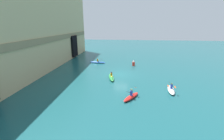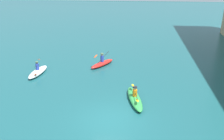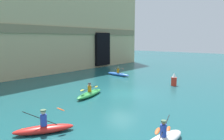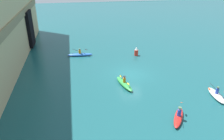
% 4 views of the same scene
% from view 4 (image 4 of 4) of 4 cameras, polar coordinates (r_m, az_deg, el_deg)
% --- Properties ---
extents(ground_plane, '(120.00, 120.00, 0.00)m').
position_cam_4_polar(ground_plane, '(26.27, 4.95, -1.14)').
color(ground_plane, '#195156').
extents(kayak_blue, '(0.95, 3.60, 1.12)m').
position_cam_4_polar(kayak_blue, '(31.87, -8.38, 4.04)').
color(kayak_blue, blue).
rests_on(kayak_blue, ground).
extents(kayak_white, '(3.02, 1.15, 1.15)m').
position_cam_4_polar(kayak_white, '(23.99, 25.58, -5.90)').
color(kayak_white, white).
rests_on(kayak_white, ground).
extents(kayak_red, '(2.85, 2.17, 1.29)m').
position_cam_4_polar(kayak_red, '(19.61, 16.99, -11.61)').
color(kayak_red, red).
rests_on(kayak_red, ground).
extents(kayak_green, '(3.57, 1.50, 1.12)m').
position_cam_4_polar(kayak_green, '(23.72, 3.22, -3.54)').
color(kayak_green, green).
rests_on(kayak_green, ground).
extents(marker_buoy, '(0.55, 0.55, 1.30)m').
position_cam_4_polar(marker_buoy, '(31.78, 6.36, 4.81)').
color(marker_buoy, red).
rests_on(marker_buoy, ground).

